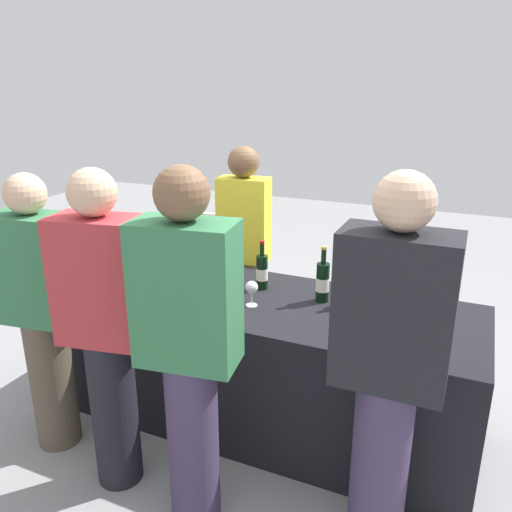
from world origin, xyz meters
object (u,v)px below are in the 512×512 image
(wine_bottle_2, at_px, (323,282))
(wine_bottle_0, at_px, (140,255))
(wine_bottle_1, at_px, (262,272))
(menu_board, at_px, (201,268))
(server_pouring, at_px, (244,248))
(guest_3, at_px, (389,366))
(wine_glass_0, at_px, (134,271))
(guest_1, at_px, (106,326))
(guest_2, at_px, (189,346))
(wine_bottle_3, at_px, (360,285))
(wine_glass_2, at_px, (252,288))
(guest_0, at_px, (42,309))
(wine_glass_1, at_px, (211,287))

(wine_bottle_2, bearing_deg, wine_bottle_0, -178.28)
(wine_bottle_1, bearing_deg, menu_board, 136.20)
(server_pouring, bearing_deg, guest_3, 127.60)
(wine_glass_0, xyz_separation_m, guest_1, (0.28, -0.60, -0.03))
(wine_bottle_2, bearing_deg, guest_2, -108.86)
(wine_glass_0, relative_size, menu_board, 0.16)
(guest_1, bearing_deg, menu_board, 95.55)
(wine_bottle_3, xyz_separation_m, server_pouring, (-0.91, 0.45, -0.04))
(wine_bottle_2, xyz_separation_m, wine_glass_2, (-0.33, -0.22, -0.01))
(wine_glass_2, distance_m, guest_2, 0.69)
(guest_0, relative_size, guest_2, 0.93)
(wine_bottle_3, relative_size, guest_1, 0.19)
(wine_glass_1, bearing_deg, guest_1, -110.96)
(guest_2, height_order, guest_3, guest_3)
(wine_bottle_1, height_order, guest_3, guest_3)
(guest_2, bearing_deg, menu_board, 110.11)
(wine_bottle_2, distance_m, wine_glass_0, 1.11)
(guest_2, bearing_deg, server_pouring, 97.41)
(wine_bottle_0, height_order, guest_0, guest_0)
(wine_bottle_1, distance_m, wine_glass_1, 0.34)
(wine_bottle_3, bearing_deg, server_pouring, 153.67)
(wine_bottle_2, bearing_deg, guest_0, -149.30)
(wine_bottle_0, relative_size, wine_bottle_1, 1.11)
(wine_glass_0, bearing_deg, wine_bottle_1, 22.82)
(server_pouring, bearing_deg, wine_bottle_2, 138.49)
(wine_glass_1, height_order, guest_0, guest_0)
(wine_bottle_2, distance_m, wine_bottle_3, 0.21)
(guest_1, bearing_deg, wine_bottle_2, 36.72)
(guest_0, height_order, menu_board, guest_0)
(wine_bottle_0, bearing_deg, guest_3, -22.59)
(wine_bottle_3, bearing_deg, guest_3, -69.42)
(wine_glass_1, bearing_deg, wine_bottle_1, 57.42)
(wine_glass_0, xyz_separation_m, server_pouring, (0.36, 0.76, -0.04))
(guest_0, bearing_deg, menu_board, 82.65)
(wine_glass_2, relative_size, guest_3, 0.09)
(wine_bottle_0, height_order, wine_bottle_2, wine_bottle_0)
(wine_glass_0, relative_size, guest_0, 0.10)
(wine_bottle_1, distance_m, guest_2, 0.94)
(wine_glass_1, distance_m, wine_glass_2, 0.23)
(wine_bottle_1, height_order, guest_2, guest_2)
(guest_2, bearing_deg, guest_3, 3.50)
(server_pouring, distance_m, guest_2, 1.46)
(wine_bottle_2, bearing_deg, wine_glass_0, -166.15)
(wine_bottle_1, xyz_separation_m, guest_3, (0.87, -0.77, -0.00))
(wine_glass_1, height_order, guest_3, guest_3)
(guest_1, height_order, guest_2, guest_2)
(wine_bottle_1, xyz_separation_m, wine_glass_1, (-0.18, -0.29, -0.02))
(guest_0, height_order, guest_2, guest_2)
(server_pouring, relative_size, guest_1, 0.97)
(wine_bottle_0, relative_size, server_pouring, 0.21)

